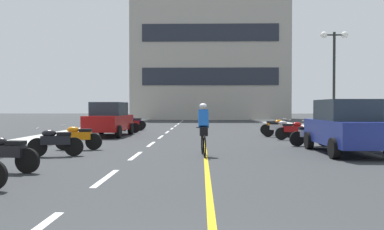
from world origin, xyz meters
The scene contains 30 objects.
ground_plane centered at (0.00, 21.00, 0.00)m, with size 140.00×140.00×0.00m, color #2D3033.
curb_left centered at (-7.20, 24.00, 0.06)m, with size 2.40×72.00×0.12m, color #A8A8A3.
curb_right centered at (7.20, 24.00, 0.06)m, with size 2.40×72.00×0.12m, color #A8A8A3.
lane_dash_1 centered at (-2.00, 6.00, 0.00)m, with size 0.14×2.20×0.01m, color silver.
lane_dash_2 centered at (-2.00, 10.00, 0.00)m, with size 0.14×2.20×0.01m, color silver.
lane_dash_3 centered at (-2.00, 14.00, 0.00)m, with size 0.14×2.20×0.01m, color silver.
lane_dash_4 centered at (-2.00, 18.00, 0.00)m, with size 0.14×2.20×0.01m, color silver.
lane_dash_5 centered at (-2.00, 22.00, 0.00)m, with size 0.14×2.20×0.01m, color silver.
lane_dash_6 centered at (-2.00, 26.00, 0.00)m, with size 0.14×2.20×0.01m, color silver.
lane_dash_7 centered at (-2.00, 30.00, 0.00)m, with size 0.14×2.20×0.01m, color silver.
lane_dash_8 centered at (-2.00, 34.00, 0.00)m, with size 0.14×2.20×0.01m, color silver.
lane_dash_9 centered at (-2.00, 38.00, 0.00)m, with size 0.14×2.20×0.01m, color silver.
lane_dash_10 centered at (-2.00, 42.00, 0.00)m, with size 0.14×2.20×0.01m, color silver.
lane_dash_11 centered at (-2.00, 46.00, 0.00)m, with size 0.14×2.20×0.01m, color silver.
centre_line_yellow centered at (0.25, 24.00, 0.00)m, with size 0.12×66.00×0.01m, color gold.
office_building centered at (1.18, 49.62, 8.67)m, with size 19.36×9.35×17.34m.
street_lamp_mid centered at (7.21, 18.80, 4.09)m, with size 1.46×0.36×5.47m.
parked_car_near centered at (4.97, 10.78, 0.92)m, with size 1.94×4.21×1.82m.
parked_car_mid centered at (-4.82, 18.55, 0.92)m, with size 2.06×4.27×1.82m.
motorcycle_2 centered at (-4.56, 6.65, 0.47)m, with size 1.70×0.60×0.92m.
motorcycle_3 centered at (-4.51, 9.75, 0.47)m, with size 1.67×0.70×0.92m.
motorcycle_4 centered at (-4.38, 11.71, 0.47)m, with size 1.70×0.60×0.92m.
motorcycle_5 centered at (4.49, 13.28, 0.47)m, with size 1.70×0.60×0.92m.
motorcycle_6 centered at (4.48, 16.34, 0.47)m, with size 1.70×0.60×0.92m.
motorcycle_7 centered at (4.14, 18.01, 0.47)m, with size 1.64×0.78×0.92m.
motorcycle_8 centered at (4.29, 19.79, 0.47)m, with size 1.70×0.60×0.92m.
motorcycle_9 centered at (-4.45, 21.26, 0.47)m, with size 1.70×0.60×0.92m.
motorcycle_10 centered at (-4.44, 23.38, 0.47)m, with size 1.64×0.79×0.92m.
motorcycle_11 centered at (-4.61, 25.39, 0.47)m, with size 1.67×0.68×0.92m.
cyclist_rider centered at (0.18, 10.08, 0.89)m, with size 0.42×1.77×1.71m.
Camera 1 is at (0.10, -2.77, 1.58)m, focal length 37.45 mm.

